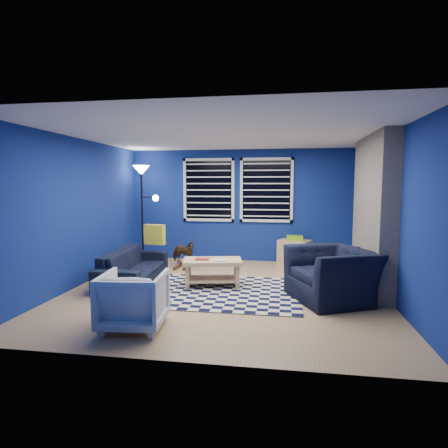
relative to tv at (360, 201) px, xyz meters
name	(u,v)px	position (x,y,z in m)	size (l,w,h in m)	color
floor	(225,291)	(-2.45, -2.00, -1.40)	(5.00, 5.00, 0.00)	tan
ceiling	(225,134)	(-2.45, -2.00, 1.10)	(5.00, 5.00, 0.00)	white
wall_back	(242,206)	(-2.45, 0.50, -0.15)	(5.00, 5.00, 0.00)	navy
wall_left	(79,212)	(-4.95, -2.00, -0.15)	(5.00, 5.00, 0.00)	navy
wall_right	(390,216)	(0.05, -2.00, -0.15)	(5.00, 5.00, 0.00)	navy
fireplace	(372,217)	(-0.09, -1.50, -0.20)	(0.65, 2.00, 2.50)	gray
window_left	(209,190)	(-3.20, 0.46, 0.20)	(1.17, 0.06, 1.42)	black
window_right	(266,190)	(-1.90, 0.46, 0.20)	(1.17, 0.06, 1.42)	black
tv	(360,201)	(0.00, 0.00, 0.00)	(0.07, 1.00, 0.58)	black
rug	(221,292)	(-2.49, -2.08, -1.39)	(2.50, 2.00, 0.02)	black
sofa	(134,266)	(-4.13, -1.68, -1.12)	(0.76, 1.93, 0.56)	black
armchair_big	(332,275)	(-0.80, -2.25, -1.01)	(1.04, 1.19, 0.77)	black
armchair_bent	(133,300)	(-3.28, -3.74, -1.06)	(0.73, 0.76, 0.69)	gray
rocking_horse	(183,253)	(-3.57, -0.43, -1.08)	(0.58, 0.27, 0.49)	#402A14
coffee_table	(212,267)	(-2.69, -1.78, -1.06)	(1.06, 0.73, 0.48)	tan
cabinet	(294,252)	(-1.27, 0.25, -1.12)	(0.76, 0.65, 0.62)	tan
floor_lamp	(142,183)	(-4.57, -0.03, 0.35)	(0.58, 0.36, 2.13)	black
throw_pillow	(155,235)	(-3.98, -0.99, -0.64)	(0.41, 0.12, 0.39)	gold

